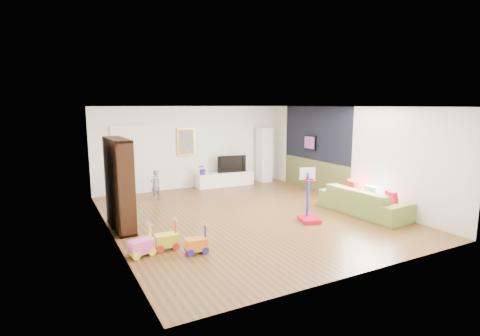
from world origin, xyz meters
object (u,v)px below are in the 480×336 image
media_console (225,179)px  sofa (364,201)px  bookshelf (119,184)px  basketball_hoop (310,195)px

media_console → sofa: size_ratio=0.86×
bookshelf → basketball_hoop: 4.36m
media_console → basketball_hoop: basketball_hoop is taller
basketball_hoop → sofa: bearing=12.1°
media_console → sofa: sofa is taller
sofa → basketball_hoop: (-1.61, 0.14, 0.30)m
bookshelf → media_console: bearing=34.6°
bookshelf → basketball_hoop: bearing=-23.4°
bookshelf → basketball_hoop: (4.05, -1.57, -0.38)m
bookshelf → sofa: 5.95m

